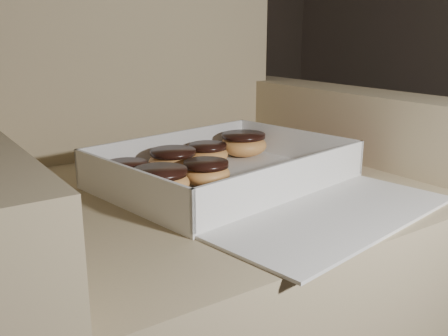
% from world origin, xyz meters
% --- Properties ---
extents(floor, '(4.50, 4.50, 0.00)m').
position_xyz_m(floor, '(0.00, 0.00, 0.00)').
color(floor, black).
rests_on(floor, ground).
extents(armchair, '(0.93, 0.78, 0.97)m').
position_xyz_m(armchair, '(-0.57, -0.20, 0.30)').
color(armchair, '#897658').
rests_on(armchair, floor).
extents(bakery_box, '(0.50, 0.56, 0.07)m').
position_xyz_m(bakery_box, '(-0.53, -0.32, 0.45)').
color(bakery_box, silver).
rests_on(bakery_box, armchair).
extents(donut_a, '(0.10, 0.10, 0.05)m').
position_xyz_m(donut_a, '(-0.41, -0.16, 0.47)').
color(donut_a, '#E39C4F').
rests_on(donut_a, bakery_box).
extents(donut_b, '(0.08, 0.08, 0.04)m').
position_xyz_m(donut_b, '(-0.50, -0.17, 0.46)').
color(donut_b, '#E39C4F').
rests_on(donut_b, bakery_box).
extents(donut_c, '(0.08, 0.08, 0.04)m').
position_xyz_m(donut_c, '(-0.58, -0.29, 0.46)').
color(donut_c, '#E39C4F').
rests_on(donut_c, bakery_box).
extents(donut_d, '(0.09, 0.09, 0.05)m').
position_xyz_m(donut_d, '(-0.60, -0.19, 0.47)').
color(donut_d, '#E39C4F').
rests_on(donut_d, bakery_box).
extents(donut_e, '(0.08, 0.08, 0.04)m').
position_xyz_m(donut_e, '(-0.70, -0.21, 0.46)').
color(donut_e, '#E39C4F').
rests_on(donut_e, bakery_box).
extents(donut_f, '(0.10, 0.10, 0.05)m').
position_xyz_m(donut_f, '(-0.68, -0.30, 0.47)').
color(donut_f, '#E39C4F').
rests_on(donut_f, bakery_box).
extents(crumb_a, '(0.01, 0.01, 0.00)m').
position_xyz_m(crumb_a, '(-0.68, -0.32, 0.44)').
color(crumb_a, black).
rests_on(crumb_a, bakery_box).
extents(crumb_b, '(0.01, 0.01, 0.00)m').
position_xyz_m(crumb_b, '(-0.42, -0.38, 0.44)').
color(crumb_b, black).
rests_on(crumb_b, bakery_box).
extents(crumb_c, '(0.01, 0.01, 0.00)m').
position_xyz_m(crumb_c, '(-0.49, -0.37, 0.44)').
color(crumb_c, black).
rests_on(crumb_c, bakery_box).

